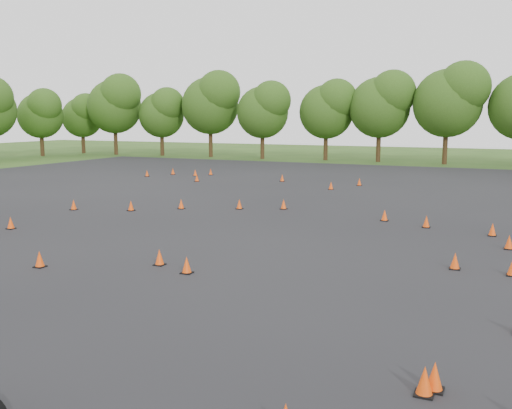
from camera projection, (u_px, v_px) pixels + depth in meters
The scene contains 4 objects.
ground at pixel (202, 263), 17.08m from camera, with size 140.00×140.00×0.00m, color #2D5119.
asphalt_pad at pixel (277, 227), 22.49m from camera, with size 62.00×62.00×0.00m, color black.
treeline at pixel (428, 114), 46.97m from camera, with size 87.12×32.14×10.50m.
traffic_cones at pixel (277, 222), 22.34m from camera, with size 32.91×33.47×0.45m.
Camera 1 is at (8.27, -14.50, 4.32)m, focal length 40.00 mm.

